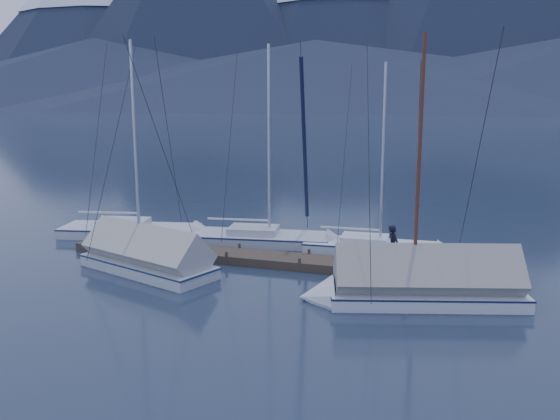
# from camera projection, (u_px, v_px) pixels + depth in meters

# --- Properties ---
(ground) EXTENTS (1000.00, 1000.00, 0.00)m
(ground) POSITION_uv_depth(u_px,v_px,m) (263.00, 279.00, 21.62)
(ground) COLOR #162032
(ground) RESTS_ON ground
(mountain_range) EXTENTS (877.00, 584.00, 150.50)m
(mountain_range) POSITION_uv_depth(u_px,v_px,m) (474.00, 6.00, 355.24)
(mountain_range) COLOR #475675
(mountain_range) RESTS_ON ground
(dock) EXTENTS (18.00, 1.50, 0.54)m
(dock) POSITION_uv_depth(u_px,v_px,m) (280.00, 262.00, 23.47)
(dock) COLOR #382D23
(dock) RESTS_ON ground
(mooring_posts) EXTENTS (15.12, 1.52, 0.35)m
(mooring_posts) POSITION_uv_depth(u_px,v_px,m) (268.00, 255.00, 23.58)
(mooring_posts) COLOR #382D23
(mooring_posts) RESTS_ON ground
(sailboat_open_left) EXTENTS (7.80, 3.72, 9.95)m
(sailboat_open_left) POSITION_uv_depth(u_px,v_px,m) (150.00, 233.00, 28.06)
(sailboat_open_left) COLOR silver
(sailboat_open_left) RESTS_ON ground
(sailboat_open_mid) EXTENTS (7.49, 3.33, 9.61)m
(sailboat_open_mid) POSITION_uv_depth(u_px,v_px,m) (280.00, 241.00, 26.56)
(sailboat_open_mid) COLOR silver
(sailboat_open_mid) RESTS_ON ground
(sailboat_open_right) EXTENTS (6.67, 2.83, 8.70)m
(sailboat_open_right) POSITION_uv_depth(u_px,v_px,m) (391.00, 250.00, 25.08)
(sailboat_open_right) COLOR silver
(sailboat_open_right) RESTS_ON ground
(sailboat_covered_near) EXTENTS (7.54, 4.08, 9.38)m
(sailboat_covered_near) POSITION_uv_depth(u_px,v_px,m) (409.00, 288.00, 19.20)
(sailboat_covered_near) COLOR white
(sailboat_covered_near) RESTS_ON ground
(sailboat_covered_far) EXTENTS (6.95, 4.07, 9.36)m
(sailboat_covered_far) POSITION_uv_depth(u_px,v_px,m) (138.00, 258.00, 22.72)
(sailboat_covered_far) COLOR silver
(sailboat_covered_far) RESTS_ON ground
(person) EXTENTS (0.49, 0.63, 1.54)m
(person) POSITION_uv_depth(u_px,v_px,m) (393.00, 246.00, 21.98)
(person) COLOR black
(person) RESTS_ON dock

